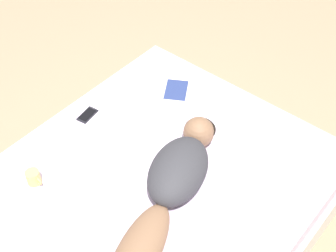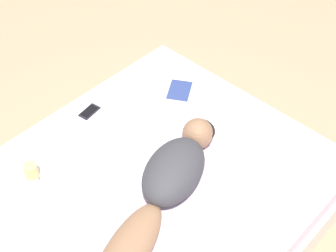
{
  "view_description": "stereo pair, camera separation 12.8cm",
  "coord_description": "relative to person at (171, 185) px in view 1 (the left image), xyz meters",
  "views": [
    {
      "loc": [
        1.17,
        -1.29,
        2.73
      ],
      "look_at": [
        -0.19,
        0.33,
        0.56
      ],
      "focal_mm": 50.0,
      "sensor_mm": 36.0,
      "label": 1
    },
    {
      "loc": [
        1.27,
        -1.21,
        2.73
      ],
      "look_at": [
        -0.19,
        0.33,
        0.56
      ],
      "focal_mm": 50.0,
      "sensor_mm": 36.0,
      "label": 2
    }
  ],
  "objects": [
    {
      "name": "ground_plane",
      "position": [
        -0.16,
        0.06,
        -0.6
      ],
      "size": [
        12.0,
        12.0,
        0.0
      ],
      "primitive_type": "plane",
      "color": "#9E8466"
    },
    {
      "name": "bed",
      "position": [
        -0.16,
        0.06,
        -0.36
      ],
      "size": [
        1.8,
        2.03,
        0.51
      ],
      "color": "beige",
      "rests_on": "ground_plane"
    },
    {
      "name": "person",
      "position": [
        0.0,
        0.0,
        0.0
      ],
      "size": [
        0.6,
        1.34,
        0.23
      ],
      "rotation": [
        0.0,
        0.0,
        0.3
      ],
      "color": "brown",
      "rests_on": "bed"
    },
    {
      "name": "open_magazine",
      "position": [
        -0.66,
        0.67,
        -0.09
      ],
      "size": [
        0.57,
        0.51,
        0.01
      ],
      "rotation": [
        0.0,
        0.0,
        0.55
      ],
      "color": "silver",
      "rests_on": "bed"
    },
    {
      "name": "coffee_mug",
      "position": [
        -0.68,
        -0.45,
        -0.05
      ],
      "size": [
        0.12,
        0.08,
        0.09
      ],
      "color": "tan",
      "rests_on": "bed"
    },
    {
      "name": "cell_phone",
      "position": [
        -0.86,
        0.15,
        -0.09
      ],
      "size": [
        0.1,
        0.16,
        0.01
      ],
      "rotation": [
        0.0,
        0.0,
        0.16
      ],
      "color": "black",
      "rests_on": "bed"
    }
  ]
}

